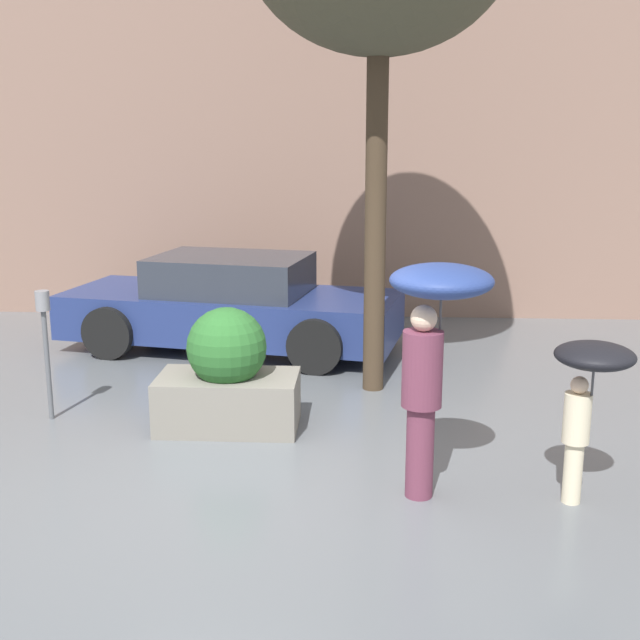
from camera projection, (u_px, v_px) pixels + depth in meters
ground_plane at (239, 485)px, 6.68m from camera, size 40.00×40.00×0.00m
building_facade at (300, 123)px, 12.31m from camera, size 18.00×0.30×6.00m
planter_box at (228, 377)px, 7.87m from camera, size 1.38×0.78×1.22m
person_adult at (434, 326)px, 6.20m from camera, size 0.80×0.80×1.89m
person_child at (589, 381)px, 6.12m from camera, size 0.60×0.60×1.32m
parked_car_near at (231, 306)px, 10.76m from camera, size 4.68×2.51×1.27m
parking_meter at (45, 328)px, 8.01m from camera, size 0.14×0.14×1.34m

